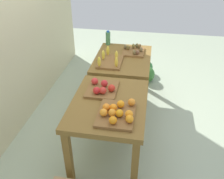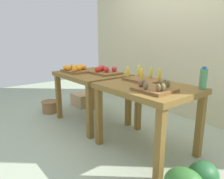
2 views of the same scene
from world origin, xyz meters
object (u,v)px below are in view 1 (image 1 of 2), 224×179
(display_table_left, at_px, (109,110))
(orange_bin, at_px, (117,113))
(kiwi_bin, at_px, (134,51))
(display_table_right, at_px, (123,65))
(banana_crate, at_px, (110,61))
(water_bottle, at_px, (108,38))
(apple_bin, at_px, (102,88))
(watermelon_pile, at_px, (142,71))

(display_table_left, xyz_separation_m, orange_bin, (-0.23, -0.12, 0.16))
(kiwi_bin, bearing_deg, display_table_right, 146.53)
(banana_crate, height_order, kiwi_bin, banana_crate)
(orange_bin, bearing_deg, water_bottle, 13.26)
(apple_bin, height_order, watermelon_pile, apple_bin)
(orange_bin, bearing_deg, display_table_left, 28.28)
(display_table_left, distance_m, banana_crate, 0.94)
(water_bottle, bearing_deg, apple_bin, -172.15)
(orange_bin, xyz_separation_m, kiwi_bin, (1.56, -0.02, -0.01))
(display_table_left, height_order, display_table_right, same)
(display_table_right, relative_size, orange_bin, 2.36)
(display_table_left, height_order, banana_crate, banana_crate)
(display_table_left, bearing_deg, orange_bin, -151.72)
(display_table_right, height_order, watermelon_pile, display_table_right)
(display_table_left, height_order, water_bottle, water_bottle)
(apple_bin, distance_m, kiwi_bin, 1.16)
(orange_bin, height_order, kiwi_bin, orange_bin)
(kiwi_bin, distance_m, water_bottle, 0.52)
(display_table_left, relative_size, watermelon_pile, 1.66)
(water_bottle, bearing_deg, display_table_left, -169.11)
(water_bottle, bearing_deg, orange_bin, -166.74)
(banana_crate, bearing_deg, kiwi_bin, -35.08)
(kiwi_bin, relative_size, water_bottle, 1.56)
(display_table_right, height_order, kiwi_bin, kiwi_bin)
(water_bottle, bearing_deg, watermelon_pile, -56.62)
(water_bottle, xyz_separation_m, watermelon_pile, (0.38, -0.58, -0.75))
(water_bottle, bearing_deg, display_table_right, -146.62)
(display_table_right, distance_m, banana_crate, 0.30)
(banana_crate, xyz_separation_m, watermelon_pile, (1.05, -0.43, -0.68))
(banana_crate, bearing_deg, display_table_right, -36.64)
(apple_bin, height_order, banana_crate, banana_crate)
(kiwi_bin, bearing_deg, display_table_left, 174.07)
(banana_crate, relative_size, watermelon_pile, 0.71)
(banana_crate, bearing_deg, orange_bin, -166.35)
(display_table_right, height_order, apple_bin, apple_bin)
(display_table_left, distance_m, kiwi_bin, 1.34)
(banana_crate, relative_size, water_bottle, 1.92)
(watermelon_pile, bearing_deg, kiwi_bin, 168.06)
(banana_crate, xyz_separation_m, kiwi_bin, (0.42, -0.29, -0.01))
(orange_bin, bearing_deg, kiwi_bin, -0.60)
(display_table_right, height_order, water_bottle, water_bottle)
(display_table_right, relative_size, apple_bin, 2.60)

